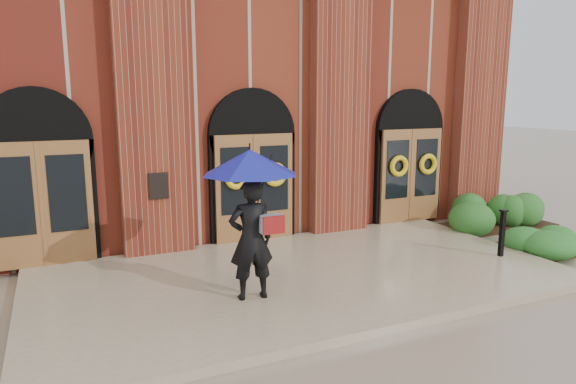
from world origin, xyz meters
TOP-DOWN VIEW (x-y plane):
  - ground at (0.00, 0.00)m, footprint 90.00×90.00m
  - landing at (0.00, 0.15)m, footprint 10.00×5.30m
  - church_building at (0.00, 8.78)m, footprint 16.20×12.53m
  - man_with_umbrella at (-1.34, -0.62)m, footprint 1.72×1.72m
  - metal_post at (4.30, -0.67)m, footprint 0.14×0.14m
  - hedge_wall_right at (6.53, 1.74)m, footprint 3.21×1.28m
  - hedge_front_right at (6.09, -0.36)m, footprint 1.57×1.34m

SIDE VIEW (x-z plane):
  - ground at x=0.00m, z-range 0.00..0.00m
  - landing at x=0.00m, z-range 0.00..0.15m
  - hedge_front_right at x=6.09m, z-range 0.00..0.55m
  - hedge_wall_right at x=6.53m, z-range 0.00..0.82m
  - metal_post at x=4.30m, z-range 0.18..1.19m
  - man_with_umbrella at x=-1.34m, z-range 0.65..3.17m
  - church_building at x=0.00m, z-range 0.00..7.00m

